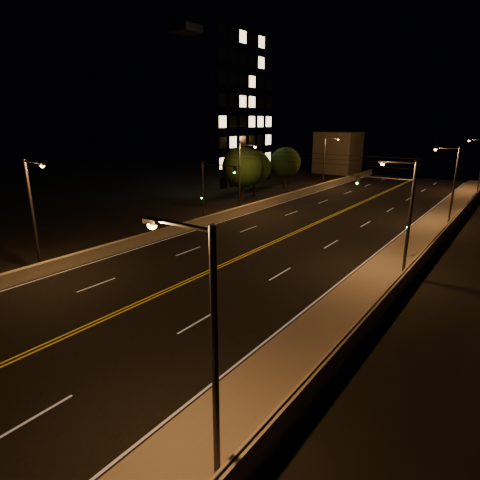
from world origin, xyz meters
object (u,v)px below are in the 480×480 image
Objects in this scene: streetlight_3 at (480,162)px; traffic_signal_left at (210,186)px; streetlight_0 at (206,342)px; streetlight_4 at (34,208)px; streetlight_6 at (326,158)px; traffic_signal_right at (397,209)px; tree_0 at (242,168)px; tree_2 at (285,163)px; streetlight_5 at (242,173)px; streetlight_2 at (451,181)px; streetlight_1 at (406,211)px; building_tower at (188,113)px; tree_1 at (254,167)px.

streetlight_3 is 43.83m from traffic_signal_left.
streetlight_0 is 1.00× the size of streetlight_4.
streetlight_0 is at bearing -50.14° from traffic_signal_left.
streetlight_6 is 1.23× the size of traffic_signal_right.
tree_0 is at bearing -101.02° from streetlight_6.
tree_0 is at bearing 124.30° from streetlight_0.
tree_2 reaches higher than traffic_signal_left.
streetlight_5 reaches higher than tree_0.
streetlight_2 is 27.19m from streetlight_6.
streetlight_1 is at bearing -9.60° from traffic_signal_left.
tree_2 is (-0.99, 13.42, -0.45)m from tree_0.
streetlight_3 is at bearing 87.87° from traffic_signal_right.
streetlight_1 reaches higher than traffic_signal_left.
streetlight_5 is at bearing -32.19° from building_tower.
streetlight_6 is 24.08m from building_tower.
streetlight_4 is 43.88m from tree_2.
traffic_signal_right is at bearing -92.13° from streetlight_3.
building_tower is at bearing 153.71° from traffic_signal_right.
streetlight_0 and streetlight_3 have the same top height.
tree_2 reaches higher than tree_1.
tree_2 is (-4.63, -5.31, -0.56)m from streetlight_6.
streetlight_1 reaches higher than tree_1.
streetlight_4 is at bearing -123.63° from streetlight_2.
streetlight_3 is 1.23× the size of traffic_signal_right.
streetlight_3 is 36.44m from tree_0.
tree_2 is at bearing 21.57° from building_tower.
streetlight_6 is 19.08m from tree_0.
tree_2 is at bearing 156.19° from streetlight_2.
streetlight_6 reaches higher than traffic_signal_right.
streetlight_0 is at bearing -55.70° from tree_0.
streetlight_4 is (-21.39, -56.69, 0.00)m from streetlight_3.
streetlight_1 is 0.32× the size of building_tower.
streetlight_2 is 1.00× the size of streetlight_3.
streetlight_1 is 33.14m from tree_1.
streetlight_1 and streetlight_4 have the same top height.
streetlight_4 and streetlight_5 have the same top height.
streetlight_5 is (0.00, 25.02, 0.00)m from streetlight_4.
streetlight_6 is 7.07m from tree_2.
streetlight_3 is 46.12m from building_tower.
streetlight_2 is 1.00× the size of streetlight_6.
tree_1 is (15.19, -2.79, -7.80)m from building_tower.
streetlight_4 is at bearing -90.00° from streetlight_5.
streetlight_4 is 1.22× the size of tree_1.
streetlight_3 is at bearing 90.00° from streetlight_1.
streetlight_1 is 47.92m from building_tower.
streetlight_6 is 1.22× the size of tree_2.
streetlight_6 is at bearing 122.69° from traffic_signal_right.
streetlight_0 is at bearing -90.00° from streetlight_3.
streetlight_4 and streetlight_6 have the same top height.
streetlight_0 is at bearing -86.60° from traffic_signal_right.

